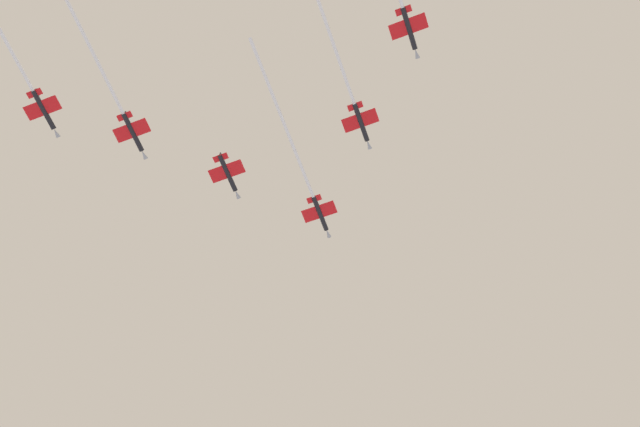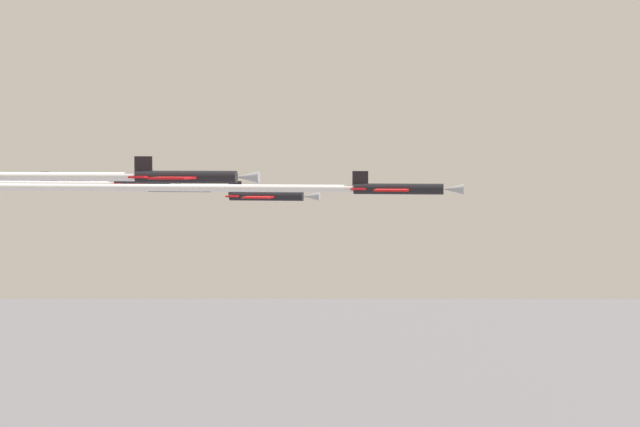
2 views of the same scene
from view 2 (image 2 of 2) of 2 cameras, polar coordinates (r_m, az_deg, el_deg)
name	(u,v)px [view 2 (image 2 of 2)]	position (r m, az deg, el deg)	size (l,w,h in m)	color
jet_lead	(273,188)	(99.29, -2.80, 1.51)	(50.01, 8.29, 2.38)	black
jet_port_inner	(268,196)	(116.04, -3.11, 1.04)	(11.39, 8.29, 2.38)	black
jet_port_outer	(44,187)	(143.41, -16.14, 1.51)	(66.65, 8.65, 2.38)	black
jet_center_rear	(63,184)	(159.96, -15.08, 1.73)	(51.01, 8.29, 2.38)	black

